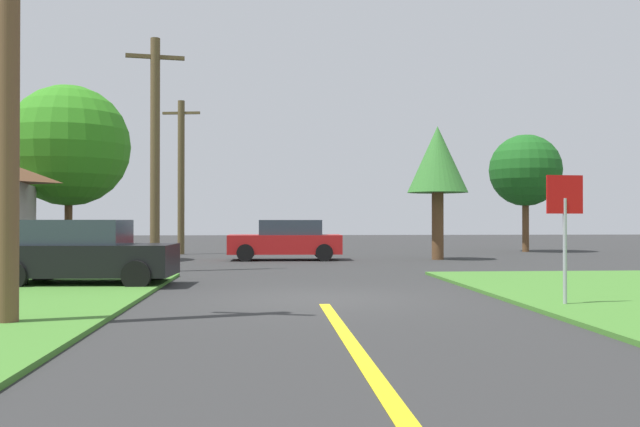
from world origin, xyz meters
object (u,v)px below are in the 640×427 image
(oak_tree_left, at_px, (438,162))
(pine_tree_center, at_px, (525,171))
(utility_pole_near, at_px, (8,34))
(utility_pole_mid, at_px, (155,151))
(parked_car_near_building, at_px, (85,253))
(oak_tree_right, at_px, (69,146))
(utility_pole_far, at_px, (181,175))
(car_approaching_junction, at_px, (286,240))
(stop_sign, at_px, (565,215))

(oak_tree_left, height_order, pine_tree_center, pine_tree_center)
(utility_pole_near, bearing_deg, utility_pole_mid, 87.81)
(parked_car_near_building, xyz_separation_m, utility_pole_mid, (0.94, 4.60, 2.97))
(oak_tree_right, bearing_deg, utility_pole_far, 56.45)
(car_approaching_junction, distance_m, utility_pole_near, 18.03)
(utility_pole_mid, height_order, oak_tree_left, utility_pole_mid)
(utility_pole_near, bearing_deg, pine_tree_center, 53.74)
(car_approaching_junction, bearing_deg, parked_car_near_building, 64.80)
(car_approaching_junction, bearing_deg, pine_tree_center, -152.20)
(car_approaching_junction, bearing_deg, utility_pole_far, -45.39)
(car_approaching_junction, distance_m, utility_pole_far, 7.59)
(stop_sign, bearing_deg, oak_tree_right, -53.94)
(utility_pole_mid, bearing_deg, stop_sign, -46.97)
(utility_pole_mid, height_order, oak_tree_right, utility_pole_mid)
(stop_sign, distance_m, utility_pole_far, 22.78)
(utility_pole_near, distance_m, pine_tree_center, 28.84)
(car_approaching_junction, xyz_separation_m, utility_pole_mid, (-4.27, -5.98, 2.97))
(car_approaching_junction, bearing_deg, oak_tree_left, 179.66)
(utility_pole_far, bearing_deg, pine_tree_center, 3.84)
(car_approaching_junction, relative_size, utility_pole_far, 0.63)
(car_approaching_junction, height_order, oak_tree_left, oak_tree_left)
(stop_sign, height_order, oak_tree_right, oak_tree_right)
(utility_pole_near, distance_m, oak_tree_left, 20.09)
(utility_pole_mid, distance_m, oak_tree_left, 11.98)
(utility_pole_far, distance_m, oak_tree_left, 12.19)
(utility_pole_near, bearing_deg, parked_car_near_building, 94.63)
(parked_car_near_building, bearing_deg, utility_pole_mid, 81.31)
(parked_car_near_building, distance_m, utility_pole_mid, 5.55)
(car_approaching_junction, relative_size, oak_tree_right, 0.66)
(stop_sign, distance_m, utility_pole_near, 9.85)
(utility_pole_near, relative_size, utility_pole_mid, 1.18)
(utility_pole_near, relative_size, pine_tree_center, 1.45)
(car_approaching_junction, distance_m, utility_pole_mid, 7.92)
(stop_sign, relative_size, car_approaching_junction, 0.53)
(oak_tree_right, bearing_deg, oak_tree_left, 1.05)
(stop_sign, height_order, oak_tree_left, oak_tree_left)
(parked_car_near_building, height_order, oak_tree_right, oak_tree_right)
(car_approaching_junction, bearing_deg, oak_tree_right, 3.91)
(oak_tree_left, bearing_deg, utility_pole_far, 154.62)
(utility_pole_near, distance_m, oak_tree_right, 17.03)
(stop_sign, distance_m, parked_car_near_building, 11.09)
(stop_sign, relative_size, utility_pole_near, 0.28)
(utility_pole_mid, bearing_deg, oak_tree_left, 29.11)
(utility_pole_far, bearing_deg, oak_tree_right, -123.55)
(parked_car_near_building, bearing_deg, oak_tree_right, 110.67)
(pine_tree_center, bearing_deg, parked_car_near_building, -136.30)
(parked_car_near_building, xyz_separation_m, utility_pole_far, (0.39, 15.65, 2.93))
(pine_tree_center, bearing_deg, utility_pole_near, -126.26)
(stop_sign, xyz_separation_m, utility_pole_far, (-9.48, 20.61, 2.03))
(stop_sign, bearing_deg, parked_car_near_building, -31.60)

